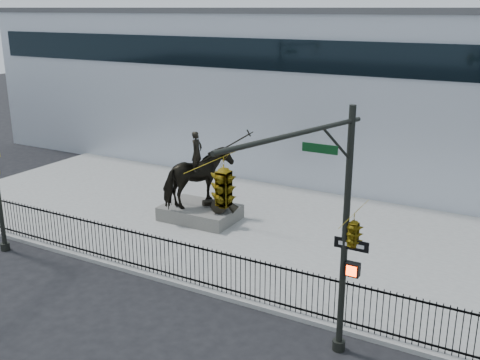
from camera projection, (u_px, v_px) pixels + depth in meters
The scene contains 7 objects.
ground at pixel (140, 294), 19.04m from camera, with size 120.00×120.00×0.00m, color black.
plaza at pixel (241, 225), 24.86m from camera, with size 30.00×12.00×0.15m, color gray.
building at pixel (344, 89), 34.38m from camera, with size 44.00×14.00×9.00m, color silver.
picket_fence at pixel (161, 256), 19.82m from camera, with size 22.10×0.10×1.50m.
statue_plinth at pixel (200, 213), 25.26m from camera, with size 3.30×2.27×0.62m, color #5B5853.
equestrian_statue at pixel (201, 179), 24.76m from camera, with size 4.23×2.64×3.58m.
traffic_signal_right at pixel (294, 209), 12.92m from camera, with size 2.17×6.86×7.00m.
Camera 1 is at (11.32, -13.21, 9.30)m, focal length 42.00 mm.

